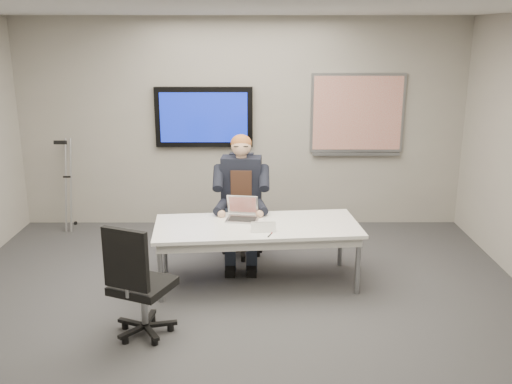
{
  "coord_description": "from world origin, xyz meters",
  "views": [
    {
      "loc": [
        0.18,
        -4.63,
        2.6
      ],
      "look_at": [
        0.19,
        1.15,
        0.97
      ],
      "focal_mm": 40.0,
      "sensor_mm": 36.0,
      "label": 1
    }
  ],
  "objects_px": {
    "conference_table": "(257,231)",
    "office_chair_far": "(243,231)",
    "laptop": "(243,213)",
    "seated_person": "(241,213)",
    "office_chair_near": "(141,302)"
  },
  "relations": [
    {
      "from": "conference_table",
      "to": "office_chair_far",
      "type": "relative_size",
      "value": 2.35
    },
    {
      "from": "conference_table",
      "to": "laptop",
      "type": "distance_m",
      "value": 0.29
    },
    {
      "from": "conference_table",
      "to": "seated_person",
      "type": "xyz_separation_m",
      "value": [
        -0.18,
        0.56,
        0.02
      ]
    },
    {
      "from": "conference_table",
      "to": "office_chair_near",
      "type": "bearing_deg",
      "value": -137.64
    },
    {
      "from": "office_chair_far",
      "to": "office_chair_near",
      "type": "xyz_separation_m",
      "value": [
        -0.85,
        -1.94,
        0.04
      ]
    },
    {
      "from": "office_chair_far",
      "to": "office_chair_near",
      "type": "relative_size",
      "value": 0.88
    },
    {
      "from": "office_chair_far",
      "to": "office_chair_near",
      "type": "bearing_deg",
      "value": -101.0
    },
    {
      "from": "conference_table",
      "to": "seated_person",
      "type": "relative_size",
      "value": 1.49
    },
    {
      "from": "conference_table",
      "to": "seated_person",
      "type": "height_order",
      "value": "seated_person"
    },
    {
      "from": "office_chair_near",
      "to": "seated_person",
      "type": "bearing_deg",
      "value": -93.23
    },
    {
      "from": "office_chair_far",
      "to": "office_chair_near",
      "type": "height_order",
      "value": "office_chair_near"
    },
    {
      "from": "seated_person",
      "to": "laptop",
      "type": "distance_m",
      "value": 0.38
    },
    {
      "from": "laptop",
      "to": "office_chair_far",
      "type": "bearing_deg",
      "value": 100.26
    },
    {
      "from": "office_chair_far",
      "to": "laptop",
      "type": "relative_size",
      "value": 2.53
    },
    {
      "from": "office_chair_far",
      "to": "seated_person",
      "type": "height_order",
      "value": "seated_person"
    }
  ]
}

